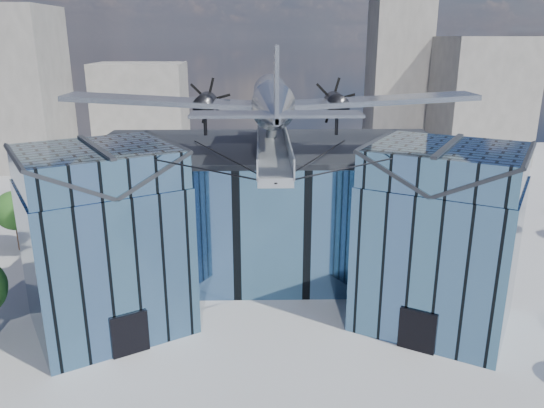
{
  "coord_description": "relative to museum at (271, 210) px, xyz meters",
  "views": [
    {
      "loc": [
        -0.72,
        -31.97,
        17.95
      ],
      "look_at": [
        0.0,
        2.0,
        7.2
      ],
      "focal_mm": 35.0,
      "sensor_mm": 36.0,
      "label": 1
    }
  ],
  "objects": [
    {
      "name": "museum",
      "position": [
        0.0,
        0.0,
        0.0
      ],
      "size": [
        32.88,
        24.5,
        17.6
      ],
      "color": "#476D92",
      "rests_on": "ground"
    },
    {
      "name": "bg_towers",
      "position": [
        1.45,
        44.67,
        4.47
      ],
      "size": [
        77.0,
        24.5,
        26.0
      ],
      "color": "slate",
      "rests_on": "ground"
    },
    {
      "name": "ground_plane",
      "position": [
        -0.0,
        -5.82,
        -5.54
      ],
      "size": [
        120.0,
        120.0,
        0.0
      ],
      "primitive_type": "plane",
      "color": "gray"
    },
    {
      "name": "tree_side_w",
      "position": [
        -22.0,
        6.06,
        -1.92
      ],
      "size": [
        4.46,
        4.46,
        5.35
      ],
      "rotation": [
        0.0,
        0.0,
        0.39
      ],
      "color": "#302013",
      "rests_on": "ground"
    }
  ]
}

